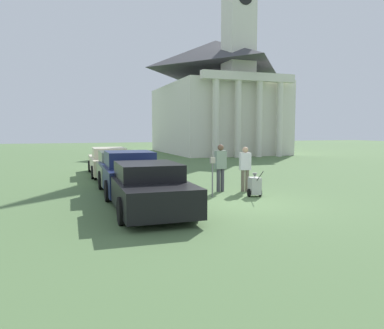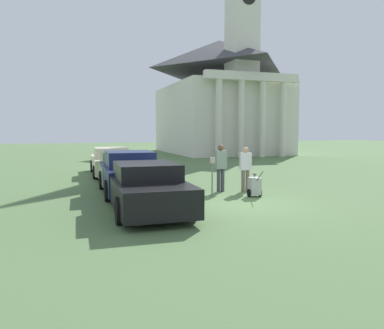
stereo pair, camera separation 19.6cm
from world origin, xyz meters
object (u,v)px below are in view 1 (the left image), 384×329
parked_car_black (147,187)px  parked_car_cream (109,162)px  parked_car_sage (118,168)px  parking_meter (212,169)px  parked_car_navy (129,174)px  church (216,95)px  equipment_cart (255,186)px  person_worker (220,165)px  person_supervisor (245,166)px

parked_car_black → parked_car_cream: size_ratio=1.00×
parked_car_cream → parked_car_sage: bearing=-88.7°
parked_car_black → parking_meter: parking_meter is taller
parked_car_navy → church: 26.27m
parked_car_sage → equipment_cart: (4.10, -4.97, -0.28)m
person_worker → church: bearing=-114.8°
parked_car_sage → equipment_cart: size_ratio=5.02×
parked_car_black → church: church is taller
parked_car_cream → church: church is taller
person_worker → person_supervisor: size_ratio=1.05×
parked_car_sage → church: church is taller
parked_car_sage → equipment_cart: bearing=-49.1°
parking_meter → person_worker: size_ratio=0.78×
parked_car_navy → parked_car_sage: size_ratio=0.93×
parked_car_sage → parked_car_cream: size_ratio=0.97×
parked_car_black → church: (12.98, 25.30, 5.34)m
person_worker → church: size_ratio=0.09×
parked_car_black → equipment_cart: size_ratio=5.20×
parked_car_cream → person_supervisor: size_ratio=3.01×
parked_car_sage → equipment_cart: parked_car_sage is taller
parked_car_navy → parking_meter: 3.19m
person_worker → church: church is taller
person_worker → parked_car_navy: bearing=-15.0°
parked_car_cream → parking_meter: size_ratio=3.67×
parked_car_cream → church: bearing=52.3°
person_worker → person_supervisor: 0.95m
parking_meter → church: 26.59m
equipment_cart → church: bearing=77.2°
church → parking_meter: bearing=-113.3°
parked_car_sage → person_supervisor: size_ratio=2.92×
parked_car_black → parking_meter: bearing=27.9°
parked_car_navy → person_supervisor: (4.28, -1.08, 0.25)m
parked_car_black → equipment_cart: parked_car_black is taller
parked_car_black → person_worker: (3.38, 2.30, 0.37)m
parked_car_sage → parking_meter: bearing=-58.4°
person_supervisor → parked_car_navy: bearing=-4.1°
parked_car_cream → person_supervisor: 8.46m
person_supervisor → person_worker: bearing=-8.4°
parked_car_navy → parking_meter: bearing=-32.2°
parked_car_cream → person_worker: bearing=-62.8°
person_worker → person_supervisor: (0.90, -0.30, -0.06)m
equipment_cart → parked_car_cream: bearing=123.2°
parking_meter → equipment_cart: 1.62m
equipment_cart → parking_meter: bearing=170.9°
equipment_cart → person_worker: bearing=124.2°
parking_meter → parked_car_sage: bearing=120.3°
parked_car_sage → parking_meter: parked_car_sage is taller
parked_car_sage → parking_meter: size_ratio=3.56×
parked_car_navy → person_supervisor: 4.43m
parked_car_sage → person_supervisor: person_supervisor is taller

